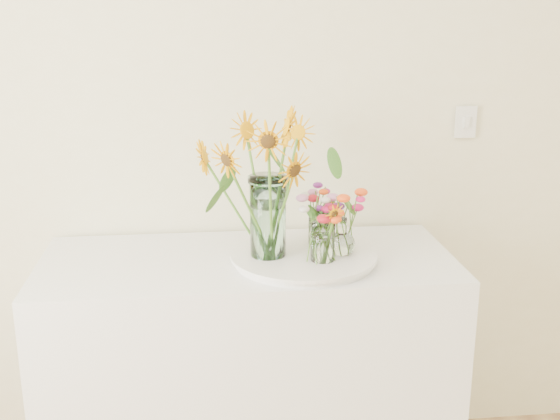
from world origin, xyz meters
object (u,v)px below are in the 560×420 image
object	(u,v)px
tray	(304,258)
mason_jar	(268,217)
counter	(249,376)
small_vase_a	(323,242)
small_vase_b	(342,236)
small_vase_c	(319,227)

from	to	relation	value
tray	mason_jar	world-z (taller)	mason_jar
mason_jar	tray	bearing A→B (deg)	0.04
counter	mason_jar	xyz separation A→B (m)	(0.06, -0.06, 0.61)
counter	small_vase_a	distance (m)	0.60
small_vase_a	counter	bearing A→B (deg)	151.43
mason_jar	small_vase_b	world-z (taller)	mason_jar
counter	small_vase_b	xyz separation A→B (m)	(0.31, -0.07, 0.54)
counter	mason_jar	world-z (taller)	mason_jar
small_vase_c	small_vase_b	bearing A→B (deg)	-62.12
mason_jar	small_vase_a	xyz separation A→B (m)	(0.17, -0.07, -0.07)
small_vase_b	counter	bearing A→B (deg)	167.11
mason_jar	small_vase_b	size ratio (longest dim) A/B	2.13
tray	small_vase_a	distance (m)	0.12
tray	small_vase_a	xyz separation A→B (m)	(0.05, -0.07, 0.08)
small_vase_a	small_vase_b	distance (m)	0.09
small_vase_b	small_vase_c	distance (m)	0.13
counter	tray	bearing A→B (deg)	-17.69
small_vase_a	small_vase_b	world-z (taller)	small_vase_a
small_vase_a	small_vase_b	xyz separation A→B (m)	(0.07, 0.06, -0.00)
mason_jar	small_vase_c	xyz separation A→B (m)	(0.19, 0.10, -0.07)
counter	small_vase_c	bearing A→B (deg)	9.30
small_vase_b	tray	bearing A→B (deg)	174.49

